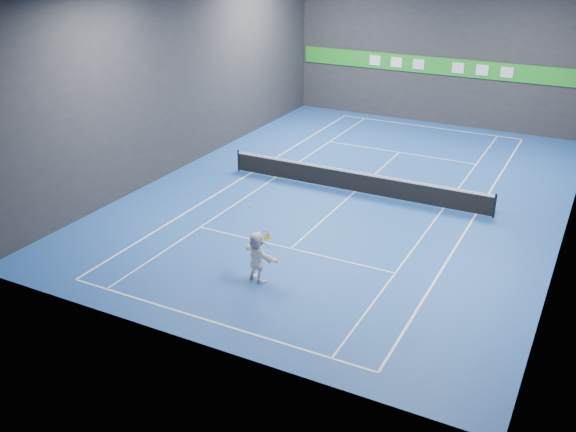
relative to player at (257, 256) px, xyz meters
The scene contains 18 objects.
ground 9.06m from the player, 90.42° to the left, with size 26.00×26.00×0.00m, color #1C469A.
wall_back 22.31m from the player, 90.17° to the left, with size 18.00×0.10×9.00m, color #262628.
wall_front 5.37m from the player, 90.96° to the right, with size 18.00×0.10×9.00m, color #262628.
wall_left 13.28m from the player, 135.16° to the left, with size 0.10×26.00×9.00m, color #262628.
baseline_near 3.01m from the player, 91.32° to the right, with size 10.98×0.08×0.01m, color white.
baseline_far 20.93m from the player, 90.18° to the left, with size 10.98×0.08×0.01m, color white.
sideline_doubles_left 10.63m from the player, 121.65° to the left, with size 0.08×23.78×0.01m, color white.
sideline_doubles_right 10.56m from the player, 58.97° to the left, with size 0.08×23.78×0.01m, color white.
sideline_singles_left 9.98m from the player, 114.86° to the left, with size 0.06×23.78×0.01m, color white.
sideline_singles_right 9.92m from the player, 65.84° to the left, with size 0.06×23.78×0.01m, color white.
service_line_near 2.77m from the player, 91.46° to the left, with size 8.23×0.06×0.01m, color white.
service_line_far 15.44m from the player, 90.25° to the left, with size 8.23×0.06×0.01m, color white.
center_service_line 9.06m from the player, 90.42° to the left, with size 0.06×12.80×0.01m, color white.
player is the anchor object (origin of this frame).
tennis_ball 1.74m from the player, 148.78° to the left, with size 0.07×0.07×0.07m, color #E4F328.
tennis_net 9.02m from the player, 90.42° to the left, with size 12.50×0.10×1.07m.
sponsor_banner 22.10m from the player, 90.17° to the left, with size 17.64×0.11×1.00m.
tennis_racket 0.85m from the player, ahead, with size 0.48×0.34×0.60m.
Camera 1 is at (9.81, -25.55, 11.00)m, focal length 40.00 mm.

